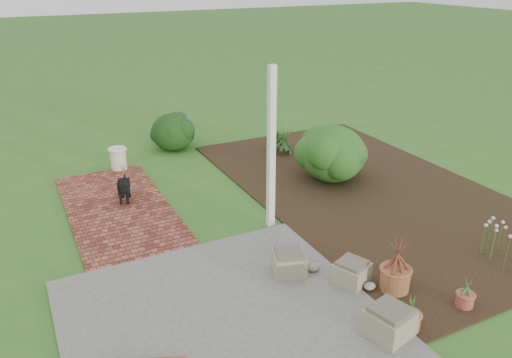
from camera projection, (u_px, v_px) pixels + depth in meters
name	position (u px, v px, depth m)	size (l,w,h in m)	color
ground	(256.00, 233.00, 7.59)	(80.00, 80.00, 0.00)	#336A21
concrete_patio	(227.00, 324.00, 5.63)	(3.50, 3.50, 0.04)	#5A5A57
brick_path	(118.00, 208.00, 8.32)	(1.60, 3.50, 0.04)	#5A251C
garden_bed	(367.00, 189.00, 9.03)	(4.00, 7.00, 0.03)	black
veranda_post	(271.00, 151.00, 7.31)	(0.10, 0.10, 2.50)	white
stone_trough_near	(389.00, 323.00, 5.39)	(0.44, 0.44, 0.29)	#7B775C
stone_trough_mid	(351.00, 273.00, 6.30)	(0.38, 0.38, 0.26)	gray
stone_trough_far	(289.00, 263.00, 6.50)	(0.41, 0.41, 0.27)	gray
black_dog	(124.00, 187.00, 8.39)	(0.29, 0.53, 0.47)	black
cream_ceramic_urn	(118.00, 159.00, 9.82)	(0.31, 0.31, 0.42)	beige
evergreen_shrub	(333.00, 152.00, 9.27)	(1.24, 1.24, 1.05)	#163B0F
agapanthus_clump_back	(320.00, 138.00, 10.34)	(0.93, 0.93, 0.84)	#113B13
agapanthus_clump_front	(281.00, 136.00, 10.66)	(0.80, 0.80, 0.71)	#15380B
terracotta_pot_bronze	(395.00, 279.00, 6.17)	(0.37, 0.37, 0.30)	#955732
terracotta_pot_small_left	(465.00, 300.00, 5.88)	(0.21, 0.21, 0.17)	#A84939
terracotta_pot_small_right	(409.00, 321.00, 5.51)	(0.24, 0.24, 0.20)	#AF5D3B
purple_flowering_bush	(173.00, 131.00, 10.94)	(0.96, 0.96, 0.81)	black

